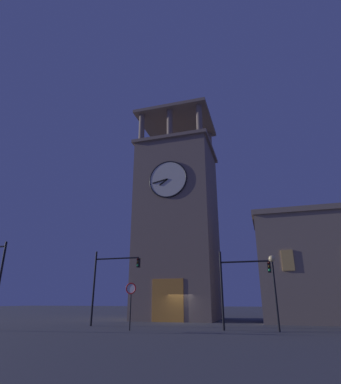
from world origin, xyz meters
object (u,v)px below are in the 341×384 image
object	(u,v)px
clocktower	(178,224)
traffic_signal_mid	(109,276)
traffic_signal_near	(238,278)
street_lamp	(274,277)
no_horn_sign	(131,293)

from	to	relation	value
clocktower	traffic_signal_mid	distance (m)	12.81
traffic_signal_near	traffic_signal_mid	size ratio (longest dim) A/B	0.90
traffic_signal_near	street_lamp	xyz separation A→B (m)	(-2.41, 0.19, 0.03)
clocktower	street_lamp	world-z (taller)	clocktower
traffic_signal_near	traffic_signal_mid	xyz separation A→B (m)	(10.66, -1.01, 0.49)
traffic_signal_mid	no_horn_sign	xyz separation A→B (m)	(-3.37, 2.97, -1.44)
traffic_signal_mid	street_lamp	distance (m)	13.13
traffic_signal_near	street_lamp	size ratio (longest dim) A/B	1.09
traffic_signal_near	clocktower	bearing A→B (deg)	-56.90
traffic_signal_mid	no_horn_sign	world-z (taller)	traffic_signal_mid
traffic_signal_mid	no_horn_sign	bearing A→B (deg)	138.60
traffic_signal_mid	street_lamp	xyz separation A→B (m)	(-13.07, 1.21, -0.46)
traffic_signal_near	street_lamp	world-z (taller)	traffic_signal_near
clocktower	street_lamp	distance (m)	16.89
clocktower	traffic_signal_mid	xyz separation A→B (m)	(3.16, 10.48, -6.65)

